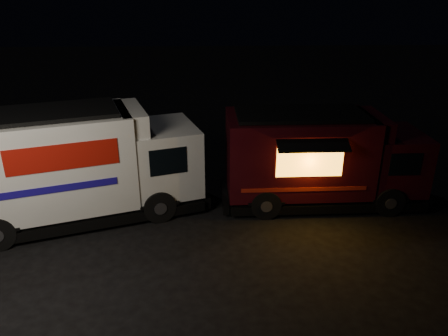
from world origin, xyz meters
TOP-DOWN VIEW (x-y plane):
  - ground at (0.00, 0.00)m, footprint 80.00×80.00m
  - white_truck at (-2.03, 1.24)m, footprint 7.76×4.66m
  - red_truck at (5.35, 1.96)m, footprint 6.40×2.43m

SIDE VIEW (x-z plane):
  - ground at x=0.00m, z-range 0.00..0.00m
  - red_truck at x=5.35m, z-range 0.00..2.97m
  - white_truck at x=-2.03m, z-range 0.00..3.33m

